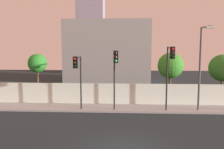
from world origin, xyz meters
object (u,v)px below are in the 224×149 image
Objects in this scene: roadside_tree_midleft at (170,66)px; roadside_tree_midright at (222,68)px; traffic_light_left at (170,65)px; roadside_tree_leftmost at (37,63)px; traffic_light_right at (78,71)px; street_lamp_curbside at (201,61)px; traffic_light_center at (115,67)px.

roadside_tree_midleft is 4.75m from roadside_tree_midright.
traffic_light_left is 1.09× the size of roadside_tree_midleft.
roadside_tree_leftmost is 1.01× the size of roadside_tree_midright.
traffic_light_right is 9.62m from street_lamp_curbside.
traffic_light_center reaches higher than traffic_light_right.
roadside_tree_leftmost is at bearing 165.84° from street_lamp_curbside.
roadside_tree_leftmost is (-11.76, 4.21, -0.25)m from traffic_light_left.
traffic_light_right is 0.66× the size of street_lamp_curbside.
traffic_light_left reaches higher than roadside_tree_midleft.
traffic_light_center is 2.96m from traffic_light_right.
traffic_light_left reaches higher than traffic_light_right.
roadside_tree_midleft is at bearing 180.00° from roadside_tree_midright.
traffic_light_left is at bearing -1.60° from traffic_light_right.
traffic_light_center is at bearing -29.33° from roadside_tree_leftmost.
street_lamp_curbside is 1.45× the size of roadside_tree_leftmost.
traffic_light_left is 4.32m from roadside_tree_midleft.
roadside_tree_midright is at bearing 0.00° from roadside_tree_leftmost.
roadside_tree_midright is (17.36, 0.00, -0.35)m from roadside_tree_leftmost.
traffic_light_left is at bearing -166.47° from street_lamp_curbside.
traffic_light_right is 0.96× the size of roadside_tree_midright.
traffic_light_right is (-7.05, 0.20, -0.53)m from traffic_light_left.
traffic_light_right is at bearing -40.47° from roadside_tree_leftmost.
traffic_light_left is 0.77× the size of street_lamp_curbside.
street_lamp_curbside is (2.52, 0.61, 0.23)m from traffic_light_left.
roadside_tree_midleft is (7.91, 4.01, 0.12)m from traffic_light_right.
traffic_light_center is 0.73× the size of street_lamp_curbside.
traffic_light_center reaches higher than roadside_tree_leftmost.
roadside_tree_midright is (4.74, 0.00, -0.19)m from roadside_tree_midleft.
traffic_light_center is 1.06× the size of roadside_tree_midright.
traffic_light_left is 12.49m from roadside_tree_leftmost.
traffic_light_left is 4.13m from traffic_light_center.
street_lamp_curbside is at bearing 13.53° from traffic_light_left.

